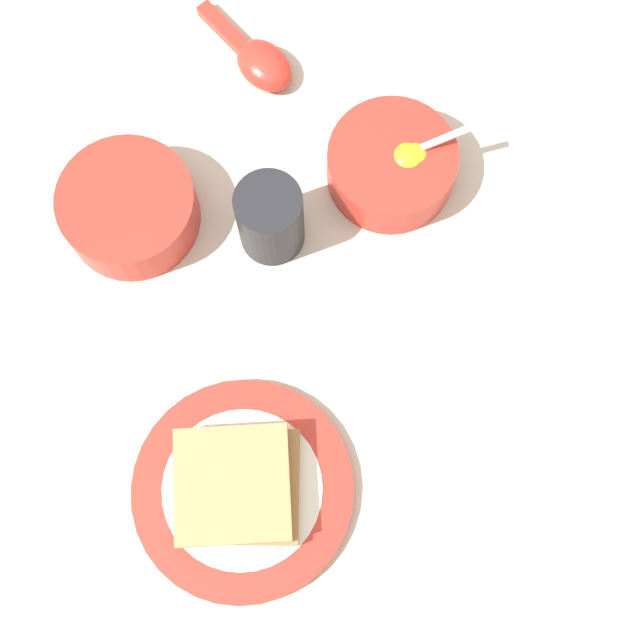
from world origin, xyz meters
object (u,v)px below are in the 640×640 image
at_px(toast_plate, 243,490).
at_px(drinking_cup, 270,218).
at_px(congee_bowl, 129,208).
at_px(soup_spoon, 259,60).
at_px(toast_sandwich, 240,486).
at_px(egg_bowl, 392,165).

height_order(toast_plate, drinking_cup, drinking_cup).
relative_size(toast_plate, drinking_cup, 2.29).
bearing_deg(congee_bowl, drinking_cup, 127.94).
bearing_deg(soup_spoon, toast_sandwich, 44.37).
bearing_deg(egg_bowl, congee_bowl, -34.37).
bearing_deg(toast_plate, toast_sandwich, -112.96).
bearing_deg(congee_bowl, soup_spoon, -170.25).
relative_size(congee_bowl, drinking_cup, 1.50).
bearing_deg(toast_plate, soup_spoon, -135.57).
relative_size(egg_bowl, toast_plate, 0.64).
bearing_deg(toast_plate, congee_bowl, -111.39).
height_order(egg_bowl, drinking_cup, drinking_cup).
xyz_separation_m(egg_bowl, congee_bowl, (0.23, -0.16, 0.00)).
distance_m(toast_plate, toast_sandwich, 0.03).
relative_size(soup_spoon, drinking_cup, 1.54).
distance_m(toast_sandwich, congee_bowl, 0.31).
height_order(toast_plate, toast_sandwich, toast_sandwich).
height_order(toast_sandwich, congee_bowl, congee_bowl).
relative_size(egg_bowl, soup_spoon, 0.95).
bearing_deg(egg_bowl, soup_spoon, -87.35).
bearing_deg(soup_spoon, egg_bowl, 92.65).
xyz_separation_m(egg_bowl, toast_plate, (0.34, 0.13, -0.02)).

